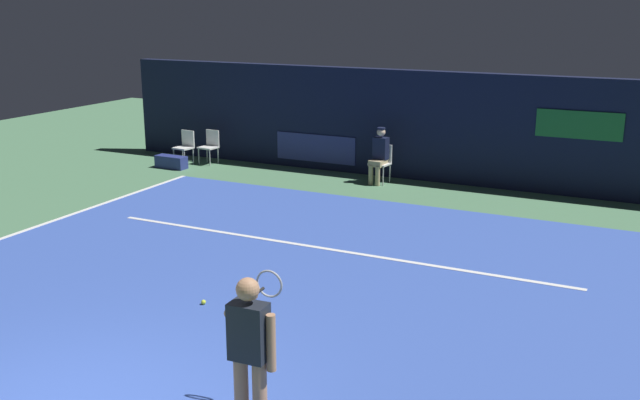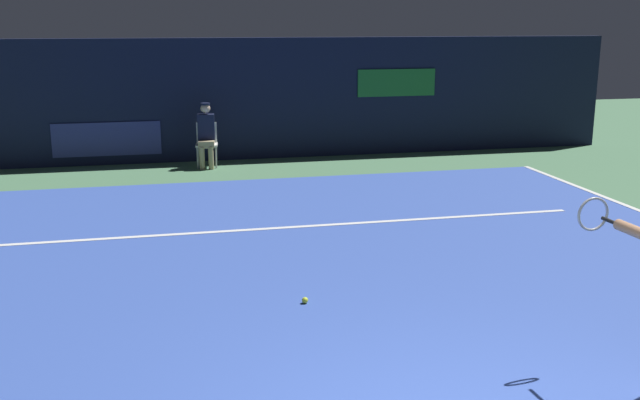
{
  "view_description": "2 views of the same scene",
  "coord_description": "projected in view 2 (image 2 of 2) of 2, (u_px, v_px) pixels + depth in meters",
  "views": [
    {
      "loc": [
        5.24,
        -4.78,
        4.16
      ],
      "look_at": [
        0.18,
        5.55,
        1.05
      ],
      "focal_mm": 41.3,
      "sensor_mm": 36.0,
      "label": 1
    },
    {
      "loc": [
        -1.97,
        -4.06,
        2.97
      ],
      "look_at": [
        0.02,
        4.71,
        0.76
      ],
      "focal_mm": 41.22,
      "sensor_mm": 36.0,
      "label": 2
    }
  ],
  "objects": [
    {
      "name": "line_judge_on_chair",
      "position": [
        206.0,
        134.0,
        15.04
      ],
      "size": [
        0.48,
        0.56,
        1.32
      ],
      "color": "white",
      "rests_on": "ground"
    },
    {
      "name": "court_surface",
      "position": [
        326.0,
        268.0,
        9.02
      ],
      "size": [
        11.09,
        10.54,
        0.01
      ],
      "primitive_type": "cube",
      "color": "#3856B2",
      "rests_on": "ground"
    },
    {
      "name": "back_wall",
      "position": [
        246.0,
        99.0,
        15.88
      ],
      "size": [
        16.82,
        0.33,
        2.6
      ],
      "color": "#141933",
      "rests_on": "ground"
    },
    {
      "name": "line_service",
      "position": [
        297.0,
        227.0,
        10.76
      ],
      "size": [
        8.65,
        0.1,
        0.01
      ],
      "primitive_type": "cube",
      "color": "white",
      "rests_on": "court_surface"
    },
    {
      "name": "ground_plane",
      "position": [
        326.0,
        268.0,
        9.02
      ],
      "size": [
        33.49,
        33.49,
        0.0
      ],
      "primitive_type": "plane",
      "color": "#4C7A56"
    },
    {
      "name": "tennis_ball",
      "position": [
        305.0,
        300.0,
        7.86
      ],
      "size": [
        0.07,
        0.07,
        0.07
      ],
      "primitive_type": "sphere",
      "color": "#CCE033",
      "rests_on": "court_surface"
    }
  ]
}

